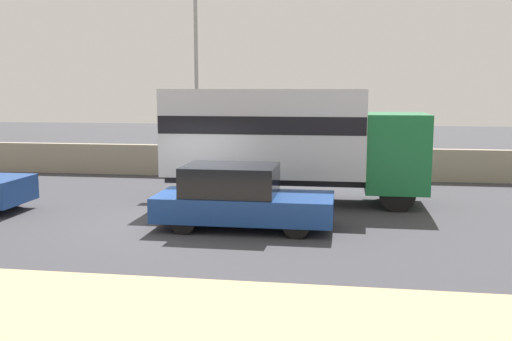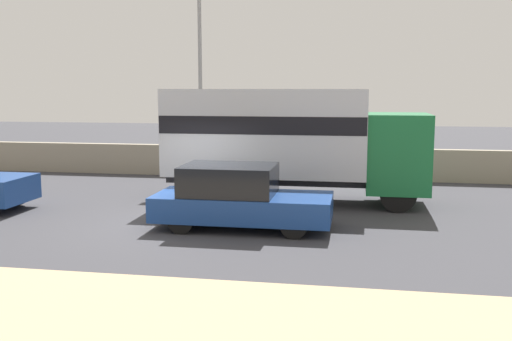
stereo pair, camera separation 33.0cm
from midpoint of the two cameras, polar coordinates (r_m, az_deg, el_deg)
name	(u,v)px [view 1 (the left image)]	position (r m, az deg, el deg)	size (l,w,h in m)	color
ground_plane	(190,223)	(14.39, -7.26, -5.27)	(80.00, 80.00, 0.00)	#38383D
dirt_shoulder_foreground	(60,335)	(8.49, -20.08, -15.24)	(60.00, 4.98, 0.04)	tan
stone_wall_backdrop	(243,161)	(21.71, -1.70, 0.91)	(60.00, 0.35, 1.17)	gray
street_lamp	(196,63)	(21.49, -6.45, 10.67)	(0.56, 0.28, 7.46)	gray
box_truck	(285,137)	(16.70, 2.39, 3.37)	(7.52, 2.40, 3.32)	#196B38
car_hatchback	(240,198)	(13.68, -2.33, -2.73)	(4.23, 1.80, 1.52)	navy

